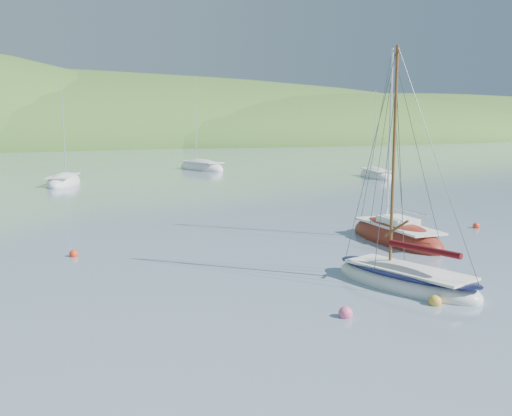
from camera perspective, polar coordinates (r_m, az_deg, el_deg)
name	(u,v)px	position (r m, az deg, el deg)	size (l,w,h in m)	color
ground	(369,308)	(20.00, 11.21, -9.81)	(700.00, 700.00, 0.00)	gray
daysailer_white	(406,280)	(22.89, 14.73, -6.99)	(3.70, 6.72, 9.77)	white
sloop_red	(396,237)	(31.17, 13.80, -2.86)	(3.36, 7.65, 10.96)	maroon
distant_sloop_a	(64,183)	(61.14, -18.68, 2.41)	(5.52, 8.35, 11.25)	white
distant_sloop_b	(201,168)	(76.71, -5.49, 3.99)	(5.04, 9.72, 13.21)	white
distant_sloop_d	(376,176)	(67.10, 11.89, 3.18)	(4.89, 7.98, 10.75)	white
mooring_buoys	(341,270)	(24.21, 8.53, -6.20)	(23.16, 13.44, 0.47)	gold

